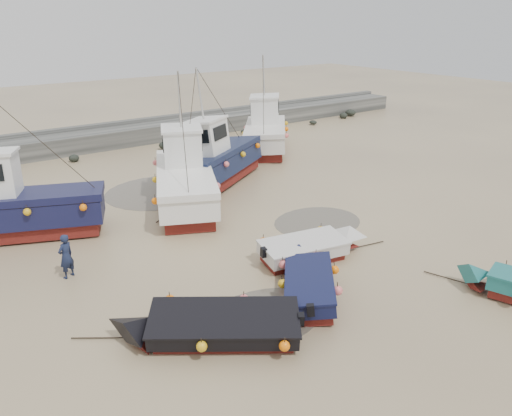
# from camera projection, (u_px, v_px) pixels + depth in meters

# --- Properties ---
(ground) EXTENTS (120.00, 120.00, 0.00)m
(ground) POSITION_uv_depth(u_px,v_px,m) (277.00, 284.00, 17.15)
(ground) COLOR tan
(ground) RESTS_ON ground
(seawall) EXTENTS (60.00, 4.92, 1.50)m
(seawall) POSITION_uv_depth(u_px,v_px,m) (77.00, 142.00, 33.58)
(seawall) COLOR slate
(seawall) RESTS_ON ground
(puddle_a) EXTENTS (4.32, 4.32, 0.01)m
(puddle_a) POSITION_uv_depth(u_px,v_px,m) (262.00, 317.00, 15.29)
(puddle_a) COLOR #585146
(puddle_a) RESTS_ON ground
(puddle_b) EXTENTS (4.12, 4.12, 0.01)m
(puddle_b) POSITION_uv_depth(u_px,v_px,m) (317.00, 222.00, 22.30)
(puddle_b) COLOR #585146
(puddle_b) RESTS_ON ground
(puddle_d) EXTENTS (5.98, 5.98, 0.01)m
(puddle_d) POSITION_uv_depth(u_px,v_px,m) (162.00, 191.00, 26.15)
(puddle_d) COLOR #585146
(puddle_d) RESTS_ON ground
(dinghy_1) EXTENTS (4.22, 4.82, 1.43)m
(dinghy_1) POSITION_uv_depth(u_px,v_px,m) (311.00, 279.00, 16.38)
(dinghy_1) COLOR maroon
(dinghy_1) RESTS_ON ground
(dinghy_4) EXTENTS (5.80, 4.44, 1.43)m
(dinghy_4) POSITION_uv_depth(u_px,v_px,m) (211.00, 323.00, 14.08)
(dinghy_4) COLOR maroon
(dinghy_4) RESTS_ON ground
(dinghy_5) EXTENTS (5.46, 2.37, 1.43)m
(dinghy_5) POSITION_uv_depth(u_px,v_px,m) (311.00, 245.00, 18.75)
(dinghy_5) COLOR maroon
(dinghy_5) RESTS_ON ground
(cabin_boat_0) EXTENTS (9.51, 5.13, 6.22)m
(cabin_boat_0) POSITION_uv_depth(u_px,v_px,m) (3.00, 207.00, 20.28)
(cabin_boat_0) COLOR maroon
(cabin_boat_0) RESTS_ON ground
(cabin_boat_1) EXTENTS (6.03, 10.21, 6.22)m
(cabin_boat_1) POSITION_uv_depth(u_px,v_px,m) (184.00, 176.00, 24.32)
(cabin_boat_1) COLOR maroon
(cabin_boat_1) RESTS_ON ground
(cabin_boat_2) EXTENTS (9.00, 6.20, 6.22)m
(cabin_boat_2) POSITION_uv_depth(u_px,v_px,m) (215.00, 161.00, 26.65)
(cabin_boat_2) COLOR maroon
(cabin_boat_2) RESTS_ON ground
(cabin_boat_3) EXTENTS (6.81, 8.08, 6.22)m
(cabin_boat_3) POSITION_uv_depth(u_px,v_px,m) (267.00, 130.00, 33.78)
(cabin_boat_3) COLOR maroon
(cabin_boat_3) RESTS_ON ground
(person) EXTENTS (0.71, 0.61, 1.63)m
(person) POSITION_uv_depth(u_px,v_px,m) (69.00, 277.00, 17.63)
(person) COLOR #18203C
(person) RESTS_ON ground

